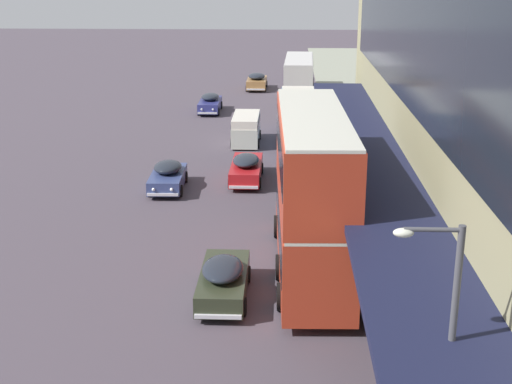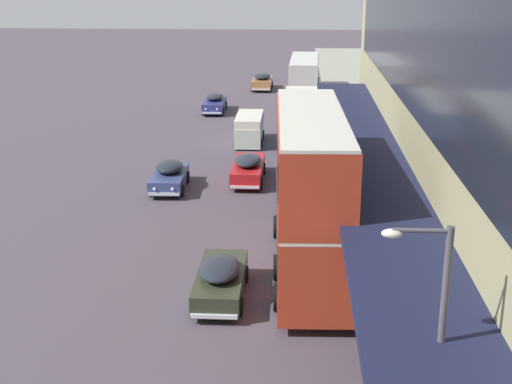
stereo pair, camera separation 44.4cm
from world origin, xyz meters
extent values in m
cube|color=beige|center=(4.13, 54.57, 1.77)|extent=(2.86, 10.02, 2.83)
cube|color=black|center=(4.13, 54.57, 2.11)|extent=(2.88, 9.23, 1.25)
cube|color=silver|center=(4.13, 54.57, 3.23)|extent=(2.76, 10.02, 0.12)
cube|color=black|center=(4.28, 59.58, 2.93)|extent=(1.28, 0.10, 0.36)
cylinder|color=black|center=(2.95, 57.99, 0.50)|extent=(0.28, 1.01, 1.00)
cylinder|color=black|center=(5.52, 57.91, 0.50)|extent=(0.28, 1.01, 1.00)
cylinder|color=black|center=(2.76, 51.52, 0.50)|extent=(0.28, 1.01, 1.00)
cylinder|color=black|center=(5.32, 51.45, 0.50)|extent=(0.28, 1.01, 1.00)
cube|color=#B3351F|center=(3.97, 14.15, 1.81)|extent=(2.88, 10.91, 2.92)
cube|color=black|center=(3.97, 14.15, 2.16)|extent=(2.89, 10.05, 1.29)
cube|color=silver|center=(3.97, 14.15, 3.32)|extent=(2.78, 10.91, 0.12)
cube|color=#B3351F|center=(3.97, 14.15, 4.83)|extent=(2.88, 10.91, 2.92)
cube|color=black|center=(3.97, 14.15, 5.18)|extent=(2.89, 10.05, 1.29)
cube|color=silver|center=(3.97, 14.15, 6.34)|extent=(2.78, 10.91, 0.12)
cube|color=black|center=(3.79, 19.61, 6.04)|extent=(1.27, 0.10, 0.36)
cylinder|color=black|center=(2.58, 17.80, 0.50)|extent=(0.28, 1.01, 1.00)
cylinder|color=black|center=(5.12, 17.88, 0.50)|extent=(0.28, 1.01, 1.00)
cylinder|color=black|center=(2.81, 10.75, 0.50)|extent=(0.28, 1.01, 1.00)
cylinder|color=black|center=(5.34, 10.83, 0.50)|extent=(0.28, 1.01, 1.00)
cylinder|color=black|center=(2.73, 13.30, 0.50)|extent=(0.28, 1.01, 1.00)
cylinder|color=black|center=(5.26, 13.38, 0.50)|extent=(0.28, 1.01, 1.00)
cube|color=#3E6492|center=(3.94, 35.58, 1.66)|extent=(2.69, 9.32, 2.63)
cube|color=black|center=(3.94, 35.58, 1.98)|extent=(2.71, 8.58, 1.16)
cube|color=beige|center=(3.94, 35.58, 3.03)|extent=(2.59, 9.32, 0.12)
cube|color=black|center=(3.84, 40.25, 2.73)|extent=(1.24, 0.09, 0.36)
cylinder|color=black|center=(2.63, 38.70, 0.50)|extent=(0.27, 1.01, 1.00)
cylinder|color=black|center=(5.11, 38.76, 0.50)|extent=(0.27, 1.01, 1.00)
cylinder|color=black|center=(2.76, 32.68, 0.50)|extent=(0.27, 1.01, 1.00)
cylinder|color=black|center=(5.25, 32.73, 0.50)|extent=(0.27, 1.01, 1.00)
cube|color=red|center=(0.74, 26.36, 0.63)|extent=(1.68, 4.74, 0.81)
ellipsoid|color=#1E232D|center=(0.74, 26.12, 1.27)|extent=(1.47, 2.61, 0.52)
cube|color=silver|center=(0.76, 28.77, 0.37)|extent=(1.57, 0.13, 0.14)
cube|color=silver|center=(0.73, 23.94, 0.37)|extent=(1.57, 0.13, 0.14)
sphere|color=silver|center=(0.31, 28.75, 0.68)|extent=(0.18, 0.18, 0.18)
sphere|color=silver|center=(1.22, 28.74, 0.68)|extent=(0.18, 0.18, 0.18)
cylinder|color=black|center=(-0.07, 27.83, 0.32)|extent=(0.15, 0.64, 0.64)
cylinder|color=black|center=(1.58, 27.82, 0.32)|extent=(0.15, 0.64, 0.64)
cylinder|color=black|center=(-0.09, 24.90, 0.32)|extent=(0.15, 0.64, 0.64)
cylinder|color=black|center=(1.56, 24.89, 0.32)|extent=(0.15, 0.64, 0.64)
cube|color=navy|center=(-3.28, 45.47, 0.61)|extent=(1.65, 4.33, 0.78)
ellipsoid|color=#1E232D|center=(-3.28, 45.68, 1.24)|extent=(1.45, 2.39, 0.54)
cube|color=silver|center=(-3.27, 43.25, 0.37)|extent=(1.55, 0.13, 0.14)
cube|color=silver|center=(-3.29, 47.68, 0.37)|extent=(1.55, 0.13, 0.14)
sphere|color=silver|center=(-2.82, 43.28, 0.66)|extent=(0.18, 0.18, 0.18)
sphere|color=silver|center=(-3.72, 43.28, 0.66)|extent=(0.18, 0.18, 0.18)
cylinder|color=black|center=(-2.46, 44.13, 0.32)|extent=(0.14, 0.64, 0.64)
cylinder|color=black|center=(-4.09, 44.12, 0.32)|extent=(0.14, 0.64, 0.64)
cylinder|color=black|center=(-2.47, 46.81, 0.32)|extent=(0.14, 0.64, 0.64)
cylinder|color=black|center=(-4.11, 46.80, 0.32)|extent=(0.14, 0.64, 0.64)
cube|color=#2D3322|center=(0.71, 11.64, 0.61)|extent=(1.70, 4.37, 0.78)
ellipsoid|color=#1E232D|center=(0.71, 11.43, 1.25)|extent=(1.50, 2.40, 0.54)
cube|color=silver|center=(0.71, 13.88, 0.37)|extent=(1.61, 0.12, 0.14)
cube|color=silver|center=(0.71, 9.41, 0.37)|extent=(1.61, 0.12, 0.14)
sphere|color=silver|center=(0.25, 13.85, 0.66)|extent=(0.18, 0.18, 0.18)
sphere|color=silver|center=(1.18, 13.85, 0.66)|extent=(0.18, 0.18, 0.18)
cylinder|color=black|center=(-0.14, 13.00, 0.32)|extent=(0.14, 0.64, 0.64)
cylinder|color=black|center=(1.56, 13.00, 0.32)|extent=(0.14, 0.64, 0.64)
cylinder|color=black|center=(-0.14, 10.29, 0.32)|extent=(0.14, 0.64, 0.64)
cylinder|color=black|center=(1.56, 10.29, 0.32)|extent=(0.14, 0.64, 0.64)
cube|color=navy|center=(-3.43, 24.58, 0.58)|extent=(1.82, 4.08, 0.72)
ellipsoid|color=#1E232D|center=(-3.44, 24.78, 1.21)|extent=(1.57, 2.26, 0.59)
cube|color=silver|center=(-3.37, 22.52, 0.37)|extent=(1.63, 0.17, 0.14)
cube|color=silver|center=(-3.49, 26.64, 0.37)|extent=(1.63, 0.17, 0.14)
sphere|color=silver|center=(-2.91, 22.56, 0.63)|extent=(0.18, 0.18, 0.18)
sphere|color=silver|center=(-3.85, 22.53, 0.63)|extent=(0.18, 0.18, 0.18)
cylinder|color=black|center=(-2.54, 23.36, 0.32)|extent=(0.16, 0.64, 0.64)
cylinder|color=black|center=(-4.25, 23.31, 0.32)|extent=(0.16, 0.64, 0.64)
cylinder|color=black|center=(-2.61, 25.85, 0.32)|extent=(0.16, 0.64, 0.64)
cylinder|color=black|center=(-4.32, 25.81, 0.32)|extent=(0.16, 0.64, 0.64)
cube|color=#9F6F3D|center=(0.12, 56.53, 0.64)|extent=(1.85, 4.23, 0.83)
ellipsoid|color=#1E232D|center=(0.11, 56.32, 1.32)|extent=(1.62, 2.33, 0.59)
cube|color=silver|center=(0.13, 58.69, 0.37)|extent=(1.72, 0.14, 0.14)
cube|color=silver|center=(0.10, 54.38, 0.37)|extent=(1.72, 0.14, 0.14)
sphere|color=silver|center=(-0.36, 58.66, 0.69)|extent=(0.18, 0.18, 0.18)
sphere|color=silver|center=(0.63, 58.65, 0.69)|extent=(0.18, 0.18, 0.18)
cylinder|color=black|center=(-0.78, 57.84, 0.32)|extent=(0.15, 0.64, 0.64)
cylinder|color=black|center=(1.03, 57.83, 0.32)|extent=(0.15, 0.64, 0.64)
cylinder|color=black|center=(-0.80, 55.23, 0.32)|extent=(0.15, 0.64, 0.64)
cylinder|color=black|center=(1.01, 55.22, 0.32)|extent=(0.15, 0.64, 0.64)
cube|color=beige|center=(0.26, 35.01, 0.76)|extent=(1.77, 4.31, 1.29)
cube|color=silver|center=(0.26, 35.01, 1.55)|extent=(1.73, 4.22, 0.83)
cube|color=black|center=(0.26, 35.01, 1.45)|extent=(1.81, 3.88, 0.41)
ellipsoid|color=beige|center=(0.27, 37.11, 0.90)|extent=(1.61, 0.61, 1.11)
cylinder|color=black|center=(-0.61, 36.26, 0.32)|extent=(0.16, 0.64, 0.64)
cylinder|color=black|center=(1.14, 36.25, 0.32)|extent=(0.16, 0.64, 0.64)
cylinder|color=black|center=(-0.62, 33.76, 0.32)|extent=(0.16, 0.64, 0.64)
cylinder|color=black|center=(1.13, 33.76, 0.32)|extent=(0.16, 0.64, 0.64)
cylinder|color=black|center=(6.48, 7.61, 0.57)|extent=(0.16, 0.16, 0.85)
cylinder|color=black|center=(6.35, 7.51, 0.57)|extent=(0.16, 0.16, 0.85)
cube|color=black|center=(6.42, 7.56, 1.35)|extent=(0.46, 0.43, 0.70)
cylinder|color=black|center=(6.62, 7.71, 1.39)|extent=(0.10, 0.10, 0.63)
cylinder|color=black|center=(6.21, 7.40, 1.39)|extent=(0.10, 0.10, 0.63)
sphere|color=tan|center=(6.42, 7.56, 1.81)|extent=(0.22, 0.22, 0.22)
cylinder|color=black|center=(6.42, 7.56, 1.89)|extent=(0.33, 0.33, 0.02)
cylinder|color=black|center=(6.42, 7.56, 1.95)|extent=(0.21, 0.21, 0.12)
cylinder|color=#4C4C51|center=(6.59, 1.76, 3.40)|extent=(0.16, 0.16, 6.50)
cylinder|color=#4C4C51|center=(5.99, 1.76, 6.55)|extent=(1.20, 0.10, 0.10)
ellipsoid|color=silver|center=(5.39, 1.76, 6.47)|extent=(0.44, 0.28, 0.20)
camera|label=1|loc=(2.89, -12.16, 11.85)|focal=50.00mm
camera|label=2|loc=(3.34, -12.14, 11.85)|focal=50.00mm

